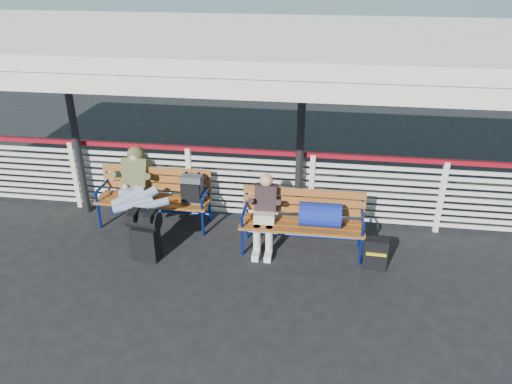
% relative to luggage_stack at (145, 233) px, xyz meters
% --- Properties ---
extents(ground, '(60.00, 60.00, 0.00)m').
position_rel_luggage_stack_xyz_m(ground, '(0.29, -0.49, -0.42)').
color(ground, black).
rests_on(ground, ground).
extents(fence, '(12.08, 0.08, 1.24)m').
position_rel_luggage_stack_xyz_m(fence, '(0.29, 1.41, 0.24)').
color(fence, silver).
rests_on(fence, ground).
extents(canopy, '(12.60, 3.60, 3.16)m').
position_rel_luggage_stack_xyz_m(canopy, '(0.29, 0.37, 2.62)').
color(canopy, silver).
rests_on(canopy, ground).
extents(luggage_stack, '(0.50, 0.32, 0.78)m').
position_rel_luggage_stack_xyz_m(luggage_stack, '(0.00, 0.00, 0.00)').
color(luggage_stack, black).
rests_on(luggage_stack, ground).
extents(bench_left, '(1.80, 0.56, 0.92)m').
position_rel_luggage_stack_xyz_m(bench_left, '(-0.00, 1.03, 0.17)').
color(bench_left, '#A4501F').
rests_on(bench_left, ground).
extents(bench_right, '(1.80, 0.56, 0.92)m').
position_rel_luggage_stack_xyz_m(bench_right, '(2.33, 0.54, 0.18)').
color(bench_right, '#A4501F').
rests_on(bench_right, ground).
extents(traveler_man, '(0.94, 1.64, 0.77)m').
position_rel_luggage_stack_xyz_m(traveler_man, '(-0.35, 0.69, 0.26)').
color(traveler_man, '#8397B1').
rests_on(traveler_man, ground).
extents(companion_person, '(0.32, 0.66, 1.15)m').
position_rel_luggage_stack_xyz_m(companion_person, '(1.65, 0.54, 0.17)').
color(companion_person, beige).
rests_on(companion_person, ground).
extents(suitcase_side, '(0.34, 0.22, 0.46)m').
position_rel_luggage_stack_xyz_m(suitcase_side, '(3.25, 0.24, -0.19)').
color(suitcase_side, black).
rests_on(suitcase_side, ground).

